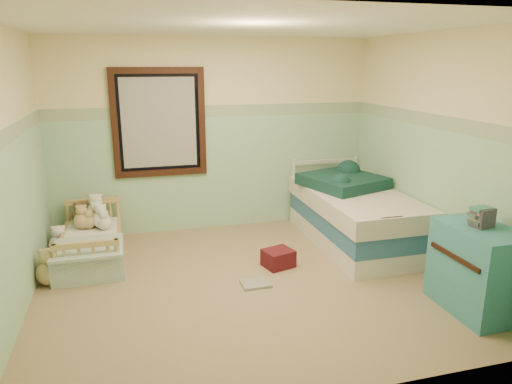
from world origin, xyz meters
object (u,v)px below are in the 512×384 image
object	(u,v)px
plush_floor_cream	(60,245)
floor_book	(256,284)
dresser	(477,269)
plush_floor_tan	(50,272)
toddler_bed_frame	(92,252)
red_pillow	(278,258)
twin_bed_frame	(354,235)

from	to	relation	value
plush_floor_cream	floor_book	size ratio (longest dim) A/B	0.83
dresser	plush_floor_cream	bearing A→B (deg)	148.12
plush_floor_cream	plush_floor_tan	xyz separation A→B (m)	(0.00, -0.80, 0.01)
plush_floor_tan	dresser	size ratio (longest dim) A/B	0.33
toddler_bed_frame	red_pillow	size ratio (longest dim) A/B	4.28
toddler_bed_frame	plush_floor_tan	xyz separation A→B (m)	(-0.37, -0.55, 0.05)
plush_floor_tan	floor_book	distance (m)	2.09
dresser	floor_book	size ratio (longest dim) A/B	2.74
toddler_bed_frame	red_pillow	xyz separation A→B (m)	(2.00, -0.74, 0.01)
red_pillow	floor_book	bearing A→B (deg)	-133.69
toddler_bed_frame	dresser	world-z (taller)	dresser
toddler_bed_frame	dresser	size ratio (longest dim) A/B	1.65
dresser	twin_bed_frame	bearing A→B (deg)	99.28
toddler_bed_frame	plush_floor_cream	distance (m)	0.45
toddler_bed_frame	plush_floor_cream	world-z (taller)	plush_floor_cream
twin_bed_frame	dresser	bearing A→B (deg)	-80.72
red_pillow	plush_floor_tan	bearing A→B (deg)	175.45
plush_floor_cream	floor_book	xyz separation A→B (m)	(2.01, -1.37, -0.11)
plush_floor_cream	plush_floor_tan	size ratio (longest dim) A/B	0.91
toddler_bed_frame	dresser	bearing A→B (deg)	-31.67
toddler_bed_frame	dresser	xyz separation A→B (m)	(3.42, -2.11, 0.31)
toddler_bed_frame	red_pillow	distance (m)	2.13
plush_floor_tan	twin_bed_frame	distance (m)	3.51
plush_floor_cream	twin_bed_frame	world-z (taller)	plush_floor_cream
toddler_bed_frame	plush_floor_tan	bearing A→B (deg)	-124.01
plush_floor_tan	twin_bed_frame	size ratio (longest dim) A/B	0.13
plush_floor_cream	floor_book	world-z (taller)	plush_floor_cream
twin_bed_frame	plush_floor_cream	bearing A→B (deg)	170.71
plush_floor_tan	red_pillow	size ratio (longest dim) A/B	0.87
twin_bed_frame	dresser	distance (m)	1.83
toddler_bed_frame	plush_floor_cream	xyz separation A→B (m)	(-0.37, 0.25, 0.04)
toddler_bed_frame	twin_bed_frame	world-z (taller)	twin_bed_frame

